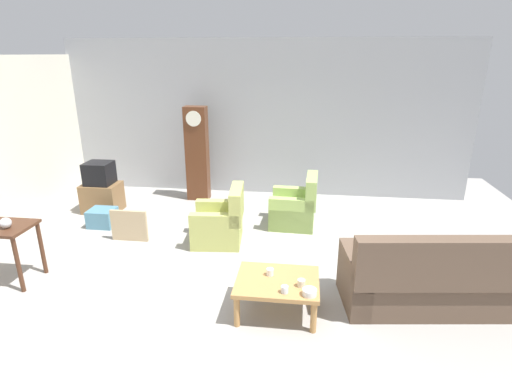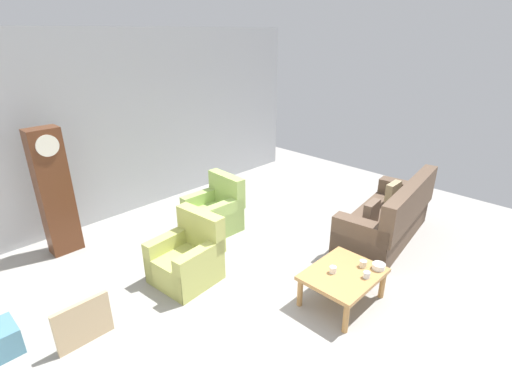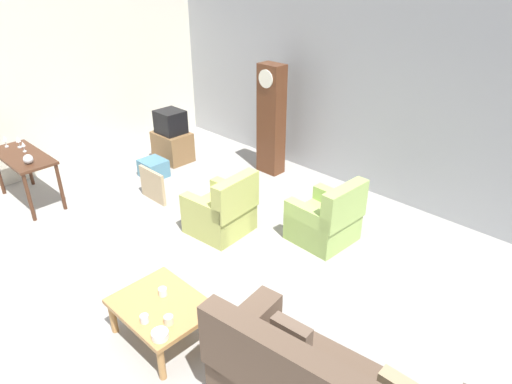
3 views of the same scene
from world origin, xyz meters
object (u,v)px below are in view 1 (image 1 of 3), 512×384
tv_stand_cabinet (102,197)px  armchair_olive_far (295,209)px  couch_floral (434,281)px  framed_picture_leaning (129,226)px  storage_box_blue (102,218)px  armchair_olive_near (220,224)px  bowl_white_stacked (310,292)px  coffee_table_wood (277,284)px  cup_white_porcelain (270,272)px  cup_blue_rimmed (285,289)px  tv_crt (99,173)px  cup_cream_tall (301,283)px  grandfather_clock (197,154)px  glass_dome_cloche (6,223)px

tv_stand_cabinet → armchair_olive_far: bearing=-3.2°
couch_floral → armchair_olive_far: size_ratio=2.39×
framed_picture_leaning → storage_box_blue: 0.90m
armchair_olive_near → armchair_olive_far: 1.44m
armchair_olive_far → framed_picture_leaning: size_ratio=1.53×
framed_picture_leaning → bowl_white_stacked: 3.45m
coffee_table_wood → cup_white_porcelain: size_ratio=11.28×
coffee_table_wood → cup_white_porcelain: 0.17m
storage_box_blue → cup_white_porcelain: size_ratio=5.15×
storage_box_blue → cup_blue_rimmed: (3.35, -2.37, 0.31)m
tv_crt → cup_cream_tall: 4.83m
tv_crt → tv_stand_cabinet: bearing=0.0°
grandfather_clock → cup_cream_tall: size_ratio=21.50×
grandfather_clock → cup_blue_rimmed: bearing=-63.0°
tv_stand_cabinet → armchair_olive_near: bearing=-22.2°
coffee_table_wood → bowl_white_stacked: 0.46m
cup_cream_tall → tv_crt: bearing=143.2°
bowl_white_stacked → storage_box_blue: bearing=146.7°
tv_stand_cabinet → cup_cream_tall: bearing=-36.8°
cup_blue_rimmed → armchair_olive_near: bearing=119.8°
cup_white_porcelain → glass_dome_cloche: bearing=178.3°
couch_floral → framed_picture_leaning: size_ratio=3.66×
storage_box_blue → tv_crt: bearing=116.1°
cup_blue_rimmed → cup_cream_tall: (0.18, 0.15, 0.00)m
glass_dome_cloche → cup_cream_tall: 3.78m
tv_stand_cabinet → bowl_white_stacked: tv_stand_cabinet is taller
grandfather_clock → bowl_white_stacked: grandfather_clock is taller
grandfather_clock → tv_crt: size_ratio=4.00×
armchair_olive_near → glass_dome_cloche: 2.94m
tv_crt → storage_box_blue: 0.97m
armchair_olive_near → tv_stand_cabinet: size_ratio=1.35×
tv_stand_cabinet → cup_cream_tall: tv_stand_cabinet is taller
armchair_olive_far → glass_dome_cloche: size_ratio=6.62×
coffee_table_wood → glass_dome_cloche: size_ratio=6.91×
coffee_table_wood → tv_crt: size_ratio=2.00×
framed_picture_leaning → coffee_table_wood: bearing=-32.5°
armchair_olive_far → tv_stand_cabinet: (-3.71, 0.20, -0.03)m
coffee_table_wood → cup_blue_rimmed: (0.10, -0.25, 0.10)m
grandfather_clock → framed_picture_leaning: grandfather_clock is taller
armchair_olive_far → glass_dome_cloche: 4.36m
armchair_olive_far → bowl_white_stacked: (0.24, -2.85, 0.16)m
glass_dome_cloche → cup_blue_rimmed: 3.62m
grandfather_clock → framed_picture_leaning: bearing=-105.8°
cup_cream_tall → bowl_white_stacked: bearing=-60.4°
tv_stand_cabinet → cup_blue_rimmed: size_ratio=8.49×
tv_crt → framed_picture_leaning: bearing=-48.1°
armchair_olive_far → grandfather_clock: (-2.05, 1.13, 0.66)m
bowl_white_stacked → cup_white_porcelain: bearing=142.2°
framed_picture_leaning → cup_blue_rimmed: 3.22m
armchair_olive_near → cup_cream_tall: 2.29m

